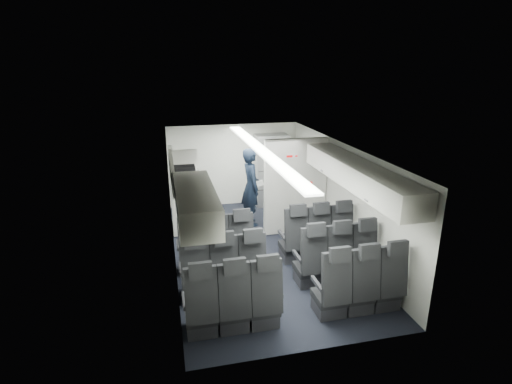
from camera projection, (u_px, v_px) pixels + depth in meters
name	position (u px, v px, depth m)	size (l,w,h in m)	color
cabin_shell	(261.00, 199.00, 7.77)	(3.41, 6.01, 2.16)	black
seat_row_front	(267.00, 245.00, 7.50)	(3.33, 0.56, 1.24)	black
seat_row_mid	(281.00, 268.00, 6.66)	(3.33, 0.56, 1.24)	black
seat_row_rear	(299.00, 297.00, 5.83)	(3.33, 0.56, 1.24)	black
overhead_bin_left_rear	(196.00, 203.00, 5.38)	(0.53, 1.80, 0.40)	white
overhead_bin_left_front_open	(185.00, 177.00, 7.03)	(0.64, 1.70, 0.72)	#9E9E93
overhead_bin_right_rear	(383.00, 189.00, 5.99)	(0.53, 1.80, 0.40)	white
overhead_bin_right_front	(335.00, 162.00, 7.61)	(0.53, 1.70, 0.40)	white
bulkhead_partition	(295.00, 187.00, 8.73)	(1.40, 0.15, 2.13)	silver
galley_unit	(271.00, 170.00, 10.54)	(0.85, 0.52, 1.90)	#939399
boarding_door	(173.00, 190.00, 8.90)	(0.12, 1.27, 1.86)	silver
flight_attendant	(251.00, 187.00, 9.27)	(0.67, 0.44, 1.83)	black
carry_on_bag	(184.00, 172.00, 7.02)	(0.38, 0.27, 0.23)	black
papers	(259.00, 183.00, 9.24)	(0.19, 0.02, 0.13)	white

